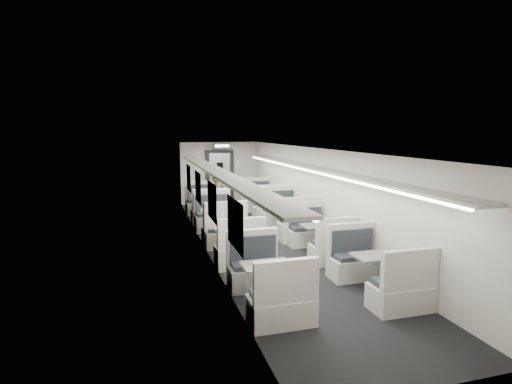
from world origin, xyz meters
TOP-DOWN VIEW (x-y plane):
  - room at (0.00, 0.00)m, footprint 3.24×12.24m
  - booth_left_a at (-1.00, 3.30)m, footprint 1.05×2.13m
  - booth_left_b at (-1.00, 0.94)m, footprint 1.07×2.16m
  - booth_left_c at (-1.00, -0.71)m, footprint 1.01×2.04m
  - booth_left_d at (-1.00, -3.37)m, footprint 0.97×1.97m
  - booth_right_a at (1.00, 3.32)m, footprint 1.09×2.20m
  - booth_right_b at (1.00, 0.92)m, footprint 1.09×2.22m
  - booth_right_c at (1.00, -1.08)m, footprint 0.97×1.96m
  - booth_right_d at (1.00, -3.45)m, footprint 0.98×1.98m
  - passenger at (-0.70, 2.72)m, footprint 0.65×0.52m
  - window_a at (-1.49, 3.40)m, footprint 0.02×1.18m
  - window_b at (-1.49, 1.20)m, footprint 0.02×1.18m
  - window_c at (-1.49, -1.00)m, footprint 0.02×1.18m
  - window_d at (-1.49, -3.20)m, footprint 0.02×1.18m
  - luggage_rack_left at (-1.24, -0.30)m, footprint 0.46×10.40m
  - luggage_rack_right at (1.24, -0.30)m, footprint 0.46×10.40m
  - vestibule_door at (0.00, 5.93)m, footprint 1.10×0.13m
  - exit_sign at (0.00, 5.44)m, footprint 0.62×0.12m
  - wall_notice at (0.75, 5.92)m, footprint 0.32×0.02m

SIDE VIEW (x-z plane):
  - booth_right_c at x=1.00m, z-range -0.17..0.87m
  - booth_left_d at x=-1.00m, z-range -0.17..0.88m
  - booth_right_d at x=1.00m, z-range -0.18..0.89m
  - booth_left_c at x=-1.00m, z-range -0.18..0.91m
  - booth_left_a at x=-1.00m, z-range -0.19..0.95m
  - booth_left_b at x=-1.00m, z-range -0.19..0.96m
  - booth_right_a at x=1.00m, z-range -0.20..0.98m
  - booth_right_b at x=1.00m, z-range -0.20..0.99m
  - passenger at x=-0.70m, z-range 0.00..1.54m
  - vestibule_door at x=0.00m, z-range -0.01..2.09m
  - room at x=0.00m, z-range -0.12..2.52m
  - window_a at x=-1.49m, z-range 0.93..1.77m
  - window_b at x=-1.49m, z-range 0.93..1.77m
  - window_c at x=-1.49m, z-range 0.93..1.77m
  - window_d at x=-1.49m, z-range 0.93..1.77m
  - wall_notice at x=0.75m, z-range 1.30..1.70m
  - luggage_rack_left at x=-1.24m, z-range 1.87..1.96m
  - luggage_rack_right at x=1.24m, z-range 1.87..1.96m
  - exit_sign at x=0.00m, z-range 2.20..2.36m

